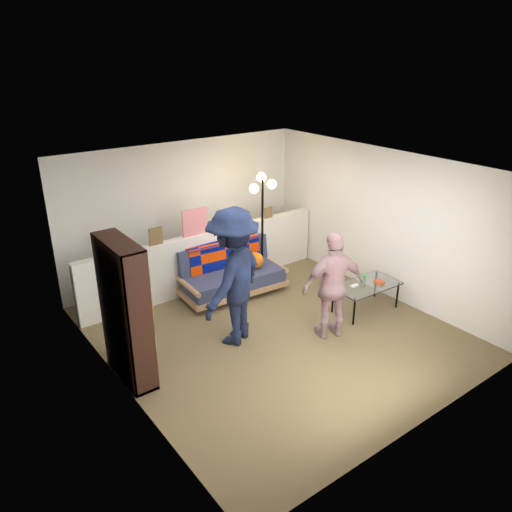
{
  "coord_description": "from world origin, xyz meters",
  "views": [
    {
      "loc": [
        -3.94,
        -4.91,
        3.83
      ],
      "look_at": [
        0.0,
        0.4,
        1.05
      ],
      "focal_mm": 35.0,
      "sensor_mm": 36.0,
      "label": 1
    }
  ],
  "objects_px": {
    "bookshelf": "(126,316)",
    "person_right": "(333,286)",
    "floor_lamp": "(262,207)",
    "person_left": "(233,277)",
    "futon_sofa": "(232,274)",
    "coffee_table": "(367,286)"
  },
  "relations": [
    {
      "from": "bookshelf",
      "to": "person_right",
      "type": "relative_size",
      "value": 1.17
    },
    {
      "from": "floor_lamp",
      "to": "person_left",
      "type": "xyz_separation_m",
      "value": [
        -1.5,
        -1.33,
        -0.38
      ]
    },
    {
      "from": "bookshelf",
      "to": "person_right",
      "type": "bearing_deg",
      "value": -16.34
    },
    {
      "from": "futon_sofa",
      "to": "person_right",
      "type": "xyz_separation_m",
      "value": [
        0.39,
        -1.94,
        0.43
      ]
    },
    {
      "from": "futon_sofa",
      "to": "person_right",
      "type": "height_order",
      "value": "person_right"
    },
    {
      "from": "futon_sofa",
      "to": "person_left",
      "type": "bearing_deg",
      "value": -122.96
    },
    {
      "from": "futon_sofa",
      "to": "floor_lamp",
      "type": "xyz_separation_m",
      "value": [
        0.71,
        0.12,
        1.0
      ]
    },
    {
      "from": "coffee_table",
      "to": "person_right",
      "type": "bearing_deg",
      "value": -167.51
    },
    {
      "from": "person_left",
      "to": "person_right",
      "type": "bearing_deg",
      "value": 121.09
    },
    {
      "from": "person_left",
      "to": "person_right",
      "type": "distance_m",
      "value": 1.4
    },
    {
      "from": "futon_sofa",
      "to": "bookshelf",
      "type": "relative_size",
      "value": 0.98
    },
    {
      "from": "futon_sofa",
      "to": "person_left",
      "type": "distance_m",
      "value": 1.58
    },
    {
      "from": "person_right",
      "to": "coffee_table",
      "type": "bearing_deg",
      "value": -148.47
    },
    {
      "from": "floor_lamp",
      "to": "person_right",
      "type": "xyz_separation_m",
      "value": [
        -0.33,
        -2.06,
        -0.57
      ]
    },
    {
      "from": "coffee_table",
      "to": "person_right",
      "type": "relative_size",
      "value": 0.69
    },
    {
      "from": "floor_lamp",
      "to": "person_left",
      "type": "relative_size",
      "value": 0.98
    },
    {
      "from": "bookshelf",
      "to": "futon_sofa",
      "type": "bearing_deg",
      "value": 26.59
    },
    {
      "from": "person_right",
      "to": "futon_sofa",
      "type": "bearing_deg",
      "value": -59.64
    },
    {
      "from": "futon_sofa",
      "to": "coffee_table",
      "type": "relative_size",
      "value": 1.67
    },
    {
      "from": "floor_lamp",
      "to": "person_left",
      "type": "bearing_deg",
      "value": -138.42
    },
    {
      "from": "person_right",
      "to": "person_left",
      "type": "bearing_deg",
      "value": -12.51
    },
    {
      "from": "bookshelf",
      "to": "person_left",
      "type": "xyz_separation_m",
      "value": [
        1.51,
        -0.07,
        0.12
      ]
    }
  ]
}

